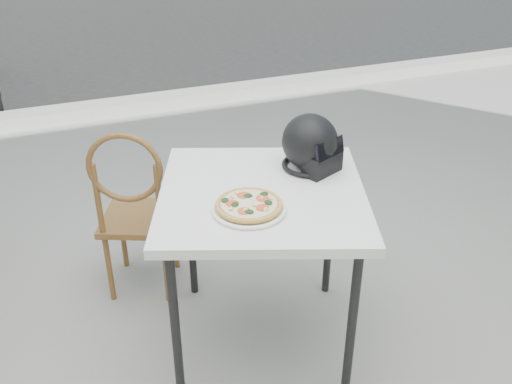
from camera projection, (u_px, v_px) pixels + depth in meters
name	position (u px, v px, depth m)	size (l,w,h in m)	color
ground	(205.00, 311.00, 2.97)	(80.00, 80.00, 0.00)	gray
street_asphalt	(69.00, 24.00, 8.65)	(30.00, 8.00, 0.00)	black
curb	(111.00, 108.00, 5.37)	(30.00, 0.25, 0.12)	#99978F
cafe_table_main	(262.00, 206.00, 2.44)	(1.12, 1.12, 0.82)	white
plate	(249.00, 209.00, 2.25)	(0.37, 0.37, 0.02)	white
pizza	(249.00, 205.00, 2.24)	(0.28, 0.28, 0.03)	gold
helmet	(311.00, 145.00, 2.53)	(0.33, 0.33, 0.25)	black
cafe_chair_main	(134.00, 205.00, 2.86)	(0.49, 0.49, 0.97)	brown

